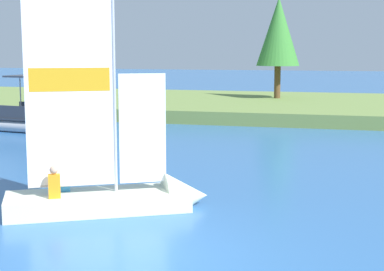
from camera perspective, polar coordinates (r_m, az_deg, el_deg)
name	(u,v)px	position (r m, az deg, el deg)	size (l,w,h in m)	color
ground_plane	(136,261)	(11.62, -5.36, -11.85)	(200.00, 200.00, 0.00)	#2D609E
shore_bank	(285,106)	(38.41, 8.92, 2.80)	(80.00, 15.64, 0.71)	olive
shoreline_tree_left	(278,32)	(40.09, 8.28, 9.79)	(2.84, 2.84, 6.63)	brown
wooden_dock	(61,121)	(32.33, -12.47, 1.38)	(1.79, 4.32, 0.39)	brown
sailboat	(128,191)	(15.04, -6.17, -5.29)	(5.09, 3.58, 6.72)	silver
pontoon_boat	(49,118)	(29.56, -13.52, 1.61)	(5.84, 3.01, 2.72)	#B2B2B7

